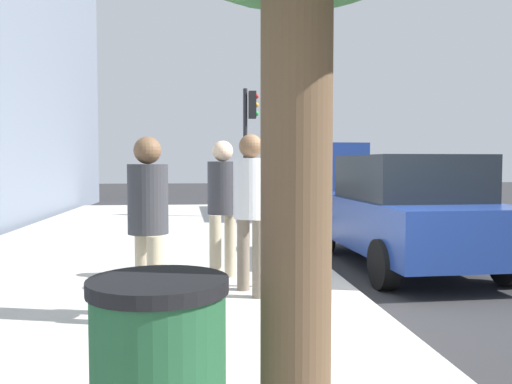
{
  "coord_description": "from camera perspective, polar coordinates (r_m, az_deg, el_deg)",
  "views": [
    {
      "loc": [
        -5.43,
        1.86,
        1.63
      ],
      "look_at": [
        1.32,
        1.13,
        1.27
      ],
      "focal_mm": 36.89,
      "sensor_mm": 36.0,
      "label": 1
    }
  ],
  "objects": [
    {
      "name": "pedestrian_at_meter",
      "position": [
        5.97,
        -0.56,
        -0.79
      ],
      "size": [
        0.52,
        0.4,
        1.82
      ],
      "rotation": [
        0.0,
        0.0,
        -1.21
      ],
      "color": "#726656",
      "rests_on": "sidewalk_slab"
    },
    {
      "name": "parked_van_far",
      "position": [
        15.79,
        5.58,
        1.64
      ],
      "size": [
        5.25,
        2.23,
        2.18
      ],
      "color": "navy",
      "rests_on": "ground_plane"
    },
    {
      "name": "parked_sedan_near",
      "position": [
        8.61,
        15.78,
        -2.01
      ],
      "size": [
        4.45,
        2.07,
        1.77
      ],
      "color": "navy",
      "rests_on": "ground_plane"
    },
    {
      "name": "sidewalk_slab",
      "position": [
        5.76,
        -17.77,
        -12.82
      ],
      "size": [
        28.0,
        6.0,
        0.15
      ],
      "primitive_type": "cube",
      "color": "#B7B2A8",
      "rests_on": "ground_plane"
    },
    {
      "name": "parking_meter",
      "position": [
        6.26,
        5.15,
        -1.27
      ],
      "size": [
        0.36,
        0.12,
        1.41
      ],
      "color": "gray",
      "rests_on": "sidewalk_slab"
    },
    {
      "name": "traffic_signal",
      "position": [
        14.86,
        -0.77,
        6.66
      ],
      "size": [
        0.24,
        0.44,
        3.6
      ],
      "color": "black",
      "rests_on": "sidewalk_slab"
    },
    {
      "name": "parking_officer",
      "position": [
        6.73,
        -3.62,
        -0.63
      ],
      "size": [
        0.48,
        0.39,
        1.78
      ],
      "rotation": [
        0.0,
        0.0,
        -2.12
      ],
      "color": "tan",
      "rests_on": "sidewalk_slab"
    },
    {
      "name": "ground_plane",
      "position": [
        5.96,
        12.6,
        -12.94
      ],
      "size": [
        80.0,
        80.0,
        0.0
      ],
      "primitive_type": "plane",
      "color": "#2B2B2D",
      "rests_on": "ground"
    },
    {
      "name": "pedestrian_bystander",
      "position": [
        5.06,
        -11.62,
        -2.24
      ],
      "size": [
        0.5,
        0.38,
        1.74
      ],
      "rotation": [
        0.0,
        0.0,
        -1.17
      ],
      "color": "tan",
      "rests_on": "sidewalk_slab"
    }
  ]
}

